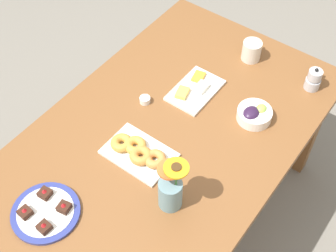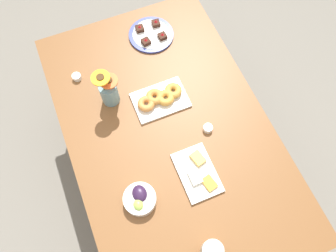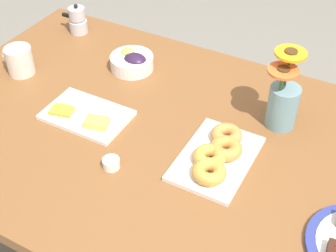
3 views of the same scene
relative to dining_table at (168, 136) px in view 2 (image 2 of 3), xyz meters
name	(u,v)px [view 2 (image 2 of 3)]	position (x,y,z in m)	size (l,w,h in m)	color
ground_plane	(168,170)	(0.00, 0.00, -0.65)	(6.00, 6.00, 0.00)	slate
dining_table	(168,136)	(0.00, 0.00, 0.00)	(1.60, 1.00, 0.74)	brown
coffee_mug	(212,251)	(0.61, -0.05, 0.14)	(0.13, 0.09, 0.10)	beige
grape_bowl	(140,199)	(0.28, -0.25, 0.12)	(0.15, 0.15, 0.07)	white
cheese_platter	(198,172)	(0.26, 0.04, 0.10)	(0.26, 0.17, 0.03)	white
croissant_platter	(160,98)	(-0.17, 0.03, 0.11)	(0.19, 0.28, 0.05)	white
jam_cup_honey	(77,77)	(-0.47, -0.34, 0.10)	(0.05, 0.05, 0.03)	white
jam_cup_berry	(208,128)	(0.08, 0.18, 0.10)	(0.05, 0.05, 0.03)	white
dessert_plate	(151,34)	(-0.58, 0.13, 0.10)	(0.26, 0.26, 0.05)	navy
flower_vase	(109,92)	(-0.27, -0.21, 0.17)	(0.10, 0.12, 0.25)	#6B939E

